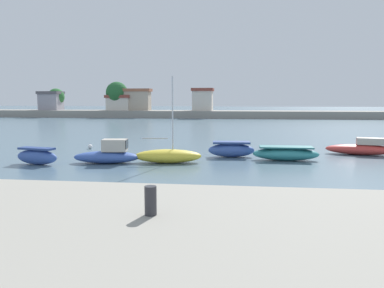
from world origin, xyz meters
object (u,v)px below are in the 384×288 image
moored_boat_3 (168,156)px  moored_boat_6 (362,148)px  moored_boat_4 (231,150)px  mooring_buoy_1 (119,143)px  moored_boat_5 (286,154)px  mooring_buoy_2 (90,147)px  mooring_bollard (151,201)px  moored_boat_2 (108,155)px  moored_boat_1 (37,156)px

moored_boat_3 → moored_boat_6: moored_boat_3 is taller
moored_boat_4 → mooring_buoy_1: (-11.41, 6.48, -0.39)m
moored_boat_5 → mooring_buoy_2: (-17.35, 4.51, -0.31)m
mooring_bollard → moored_boat_2: bearing=112.0°
moored_boat_4 → moored_boat_6: size_ratio=0.65×
moored_boat_4 → mooring_buoy_2: size_ratio=8.87×
moored_boat_4 → moored_boat_5: size_ratio=0.76×
moored_boat_5 → mooring_buoy_2: moored_boat_5 is taller
moored_boat_5 → mooring_buoy_1: moored_boat_5 is taller
moored_boat_1 → moored_boat_6: size_ratio=0.59×
moored_boat_4 → mooring_buoy_1: 13.13m
moored_boat_1 → moored_boat_4: size_ratio=0.91×
moored_boat_5 → mooring_bollard: bearing=-103.0°
moored_boat_2 → moored_boat_4: bearing=18.0°
moored_boat_4 → moored_boat_5: 4.32m
mooring_buoy_1 → mooring_bollard: bearing=-70.9°
mooring_buoy_1 → mooring_buoy_2: bearing=-119.7°
moored_boat_3 → moored_boat_1: bearing=-175.4°
mooring_bollard → moored_boat_5: mooring_bollard is taller
moored_boat_4 → mooring_buoy_1: bearing=146.2°
moored_boat_1 → mooring_buoy_1: bearing=89.9°
moored_boat_4 → mooring_buoy_2: 13.62m
moored_boat_2 → mooring_buoy_2: moored_boat_2 is taller
moored_boat_3 → moored_boat_5: bearing=7.2°
moored_boat_5 → mooring_buoy_2: size_ratio=11.66×
mooring_bollard → moored_boat_4: size_ratio=0.16×
moored_boat_6 → moored_boat_5: bearing=-140.6°
moored_boat_3 → moored_boat_5: size_ratio=1.27×
moored_boat_2 → moored_boat_5: size_ratio=0.99×
mooring_bollard → moored_boat_2: 20.69m
moored_boat_3 → mooring_buoy_1: size_ratio=14.93×
moored_boat_2 → moored_boat_5: (12.98, 2.87, -0.09)m
moored_boat_5 → moored_boat_6: size_ratio=0.86×
moored_boat_4 → moored_boat_6: 11.13m
mooring_buoy_1 → mooring_buoy_2: 3.63m
moored_boat_6 → moored_boat_3: bearing=-148.8°
moored_boat_3 → mooring_buoy_2: size_ratio=14.77×
moored_boat_5 → moored_boat_2: bearing=-167.0°
moored_boat_3 → mooring_buoy_2: bearing=135.4°
mooring_bollard → moored_boat_2: size_ratio=0.12×
moored_boat_1 → mooring_bollard: bearing=-44.0°
mooring_bollard → moored_boat_3: moored_boat_3 is taller
mooring_bollard → mooring_buoy_2: 29.21m
moored_boat_5 → mooring_buoy_1: (-15.56, 7.67, -0.31)m
mooring_bollard → mooring_buoy_2: mooring_bollard is taller
moored_boat_5 → moored_boat_6: 7.67m
moored_boat_6 → moored_boat_4: bearing=-156.6°
mooring_bollard → mooring_buoy_1: bearing=109.1°
moored_boat_6 → mooring_buoy_2: (-24.03, 0.75, -0.32)m
moored_boat_1 → mooring_buoy_1: moored_boat_1 is taller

